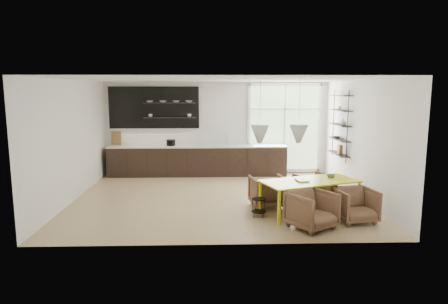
% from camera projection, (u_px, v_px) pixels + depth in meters
% --- Properties ---
extents(room, '(7.02, 6.01, 2.91)m').
position_uv_depth(room, '(239.00, 134.00, 10.77)').
color(room, tan).
rests_on(room, ground).
extents(kitchen_run, '(5.54, 0.69, 2.75)m').
position_uv_depth(kitchen_run, '(195.00, 156.00, 12.44)').
color(kitchen_run, black).
rests_on(kitchen_run, ground).
extents(right_shelving, '(0.26, 1.22, 1.90)m').
position_uv_depth(right_shelving, '(340.00, 127.00, 10.90)').
color(right_shelving, black).
rests_on(right_shelving, ground).
extents(dining_table, '(2.23, 1.55, 0.74)m').
position_uv_depth(dining_table, '(310.00, 183.00, 8.52)').
color(dining_table, '#D4D907').
rests_on(dining_table, ground).
extents(armchair_back_left, '(0.87, 0.89, 0.71)m').
position_uv_depth(armchair_back_left, '(268.00, 191.00, 9.15)').
color(armchair_back_left, brown).
rests_on(armchair_back_left, ground).
extents(armchair_back_right, '(1.02, 1.03, 0.71)m').
position_uv_depth(armchair_back_right, '(314.00, 189.00, 9.39)').
color(armchair_back_right, brown).
rests_on(armchair_back_right, ground).
extents(armchair_front_left, '(1.09, 1.10, 0.73)m').
position_uv_depth(armchair_front_left, '(312.00, 210.00, 7.70)').
color(armchair_front_left, brown).
rests_on(armchair_front_left, ground).
extents(armchair_front_right, '(0.85, 0.87, 0.69)m').
position_uv_depth(armchair_front_right, '(355.00, 205.00, 8.09)').
color(armchair_front_right, brown).
rests_on(armchair_front_right, ground).
extents(wire_stool, '(0.31, 0.31, 0.39)m').
position_uv_depth(wire_stool, '(259.00, 205.00, 8.42)').
color(wire_stool, black).
rests_on(wire_stool, ground).
extents(table_book, '(0.29, 0.37, 0.03)m').
position_uv_depth(table_book, '(296.00, 180.00, 8.46)').
color(table_book, white).
rests_on(table_book, dining_table).
extents(table_bowl, '(0.22, 0.22, 0.06)m').
position_uv_depth(table_bowl, '(331.00, 176.00, 8.82)').
color(table_bowl, '#497148').
rests_on(table_bowl, dining_table).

